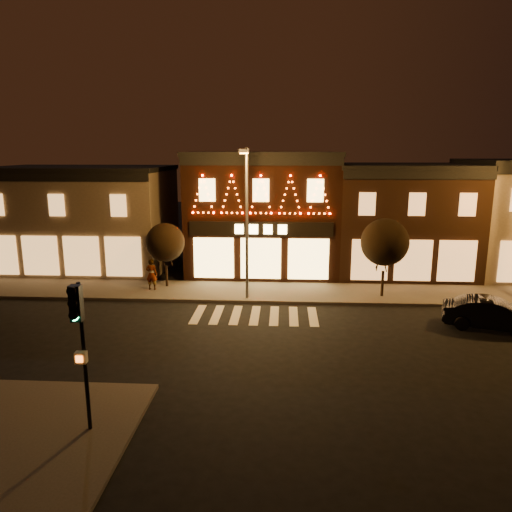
# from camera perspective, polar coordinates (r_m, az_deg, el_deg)

# --- Properties ---
(ground) EXTENTS (120.00, 120.00, 0.00)m
(ground) POSITION_cam_1_polar(r_m,az_deg,el_deg) (21.37, -0.79, -10.65)
(ground) COLOR black
(ground) RESTS_ON ground
(sidewalk_far) EXTENTS (44.00, 4.00, 0.15)m
(sidewalk_far) POSITION_cam_1_polar(r_m,az_deg,el_deg) (28.84, 4.35, -4.35)
(sidewalk_far) COLOR #47423D
(sidewalk_far) RESTS_ON ground
(sidewalk_near) EXTENTS (7.00, 7.00, 0.15)m
(sidewalk_near) POSITION_cam_1_polar(r_m,az_deg,el_deg) (16.70, -27.20, -18.88)
(sidewalk_near) COLOR #47423D
(sidewalk_near) RESTS_ON ground
(building_left) EXTENTS (12.20, 8.28, 7.30)m
(building_left) POSITION_cam_1_polar(r_m,az_deg,el_deg) (36.88, -19.76, 4.34)
(building_left) COLOR #746552
(building_left) RESTS_ON ground
(building_pulp) EXTENTS (10.20, 8.34, 8.30)m
(building_pulp) POSITION_cam_1_polar(r_m,az_deg,el_deg) (33.88, 0.92, 5.27)
(building_pulp) COLOR black
(building_pulp) RESTS_ON ground
(building_right_a) EXTENTS (9.20, 8.28, 7.50)m
(building_right_a) POSITION_cam_1_polar(r_m,az_deg,el_deg) (34.86, 16.76, 4.29)
(building_right_a) COLOR #351E12
(building_right_a) RESTS_ON ground
(traffic_signal_near) EXTENTS (0.33, 0.47, 4.59)m
(traffic_signal_near) POSITION_cam_1_polar(r_m,az_deg,el_deg) (14.73, -20.25, -8.18)
(traffic_signal_near) COLOR black
(traffic_signal_near) RESTS_ON sidewalk_near
(streetlamp_mid) EXTENTS (0.52, 1.91, 8.37)m
(streetlamp_mid) POSITION_cam_1_polar(r_m,az_deg,el_deg) (26.26, -1.15, 5.17)
(streetlamp_mid) COLOR #59595E
(streetlamp_mid) RESTS_ON sidewalk_far
(tree_left) EXTENTS (2.36, 2.36, 3.94)m
(tree_left) POSITION_cam_1_polar(r_m,az_deg,el_deg) (29.73, -10.74, 1.60)
(tree_left) COLOR black
(tree_left) RESTS_ON sidewalk_far
(tree_right) EXTENTS (2.70, 2.70, 4.51)m
(tree_right) POSITION_cam_1_polar(r_m,az_deg,el_deg) (28.07, 15.08, 1.59)
(tree_right) COLOR black
(tree_right) RESTS_ON sidewalk_far
(dark_sedan) EXTENTS (4.81, 2.81, 1.50)m
(dark_sedan) POSITION_cam_1_polar(r_m,az_deg,el_deg) (25.66, 26.36, -6.21)
(dark_sedan) COLOR black
(dark_sedan) RESTS_ON ground
(pedestrian) EXTENTS (0.72, 0.51, 1.89)m
(pedestrian) POSITION_cam_1_polar(r_m,az_deg,el_deg) (29.56, -12.32, -2.13)
(pedestrian) COLOR gray
(pedestrian) RESTS_ON sidewalk_far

